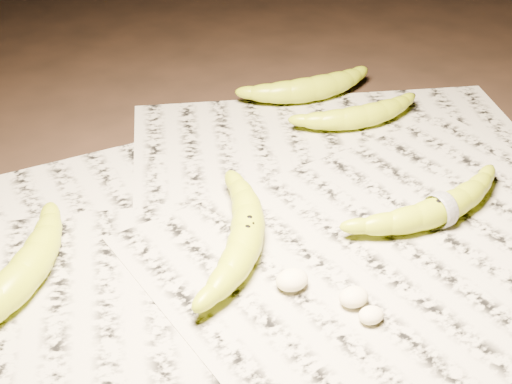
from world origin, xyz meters
name	(u,v)px	position (x,y,z in m)	size (l,w,h in m)	color
ground	(278,230)	(0.00, 0.00, 0.00)	(3.00, 3.00, 0.00)	black
newspaper_patch	(271,232)	(-0.01, 0.00, 0.00)	(0.90, 0.70, 0.01)	#ADA994
banana_left_b	(21,274)	(-0.28, 0.02, 0.03)	(0.21, 0.06, 0.04)	#A2B716
banana_center	(247,232)	(-0.05, -0.02, 0.03)	(0.21, 0.06, 0.04)	#A2B716
banana_taped	(441,207)	(0.17, -0.08, 0.03)	(0.21, 0.06, 0.03)	#A2B716
banana_upper_a	(363,114)	(0.23, 0.16, 0.02)	(0.17, 0.05, 0.03)	#A2B716
banana_upper_b	(312,87)	(0.21, 0.27, 0.03)	(0.19, 0.06, 0.04)	#A2B716
measuring_tape	(441,207)	(0.17, -0.08, 0.03)	(0.04, 0.04, 0.00)	white
flesh_chunk_a	(292,277)	(-0.04, -0.10, 0.02)	(0.03, 0.03, 0.02)	#F6F2BF
flesh_chunk_b	(354,294)	(0.00, -0.15, 0.02)	(0.03, 0.03, 0.02)	#F6F2BF
flesh_chunk_c	(371,312)	(0.01, -0.18, 0.02)	(0.03, 0.02, 0.02)	#F6F2BF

